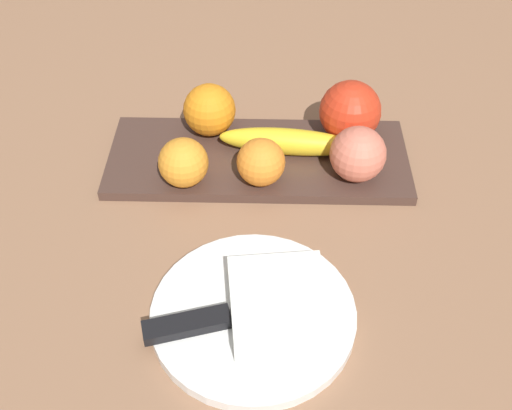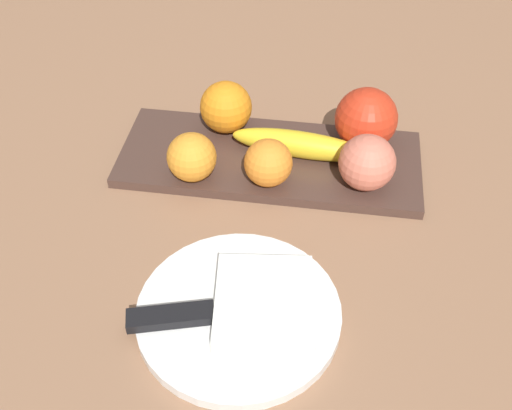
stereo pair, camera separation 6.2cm
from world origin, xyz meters
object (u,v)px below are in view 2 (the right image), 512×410
Objects in this scene: orange_center at (268,163)px; knife at (186,316)px; banana at (300,145)px; orange_near_apple at (226,107)px; orange_near_banana at (192,157)px; folded_napkin at (264,305)px; dinner_plate at (239,313)px; apple at (366,119)px; fruit_tray at (270,159)px; peach at (367,163)px.

orange_center reaches higher than knife.
banana is 2.57× the size of orange_near_apple.
folded_napkin is (0.12, -0.20, -0.02)m from orange_near_banana.
apple is at bearing 67.62° from dinner_plate.
orange_near_apple is (-0.11, 0.04, 0.02)m from banana.
apple is 0.32m from dinner_plate.
banana reaches higher than fruit_tray.
peach is (0.00, -0.08, -0.01)m from apple.
knife is (-0.06, -0.22, -0.03)m from orange_center.
fruit_tray is at bearing 15.10° from banana.
orange_near_banana is (-0.21, -0.10, -0.01)m from apple.
orange_near_apple is at bearing 125.30° from orange_center.
orange_near_banana reaches higher than banana.
orange_center is (-0.03, -0.06, 0.01)m from banana.
apple reaches higher than banana.
orange_near_apple is at bearing 76.85° from orange_near_banana.
orange_center is (-0.12, -0.09, -0.01)m from apple.
dinner_plate is at bearing -112.38° from apple.
dinner_plate is (0.07, -0.30, -0.04)m from orange_near_apple.
folded_napkin reaches higher than knife.
peach is 0.29m from knife.
peach is 0.40× the size of knife.
folded_napkin is at bearing -83.61° from orange_center.
orange_center is at bearing 64.45° from banana.
apple is 0.19m from orange_near_apple.
apple is 0.73× the size of folded_napkin.
fruit_tray is at bearing 162.38° from peach.
orange_near_apple is (-0.19, 0.01, -0.01)m from apple.
knife is at bearing -87.22° from orange_near_apple.
peach is at bearing 36.93° from knife.
folded_napkin is at bearing -72.73° from orange_near_apple.
orange_near_banana is at bearing 30.70° from banana.
banana is 1.03× the size of knife.
orange_near_apple is 0.40× the size of knife.
peach is at bearing -25.08° from orange_near_apple.
banana is 0.12m from orange_near_apple.
banana is 0.85× the size of dinner_plate.
orange_near_banana is (-0.09, -0.06, 0.04)m from fruit_tray.
banana is at bearing 151.76° from peach.
folded_napkin is at bearing -59.01° from orange_near_banana.
folded_napkin is 0.64× the size of knife.
dinner_plate is 1.90× the size of folded_napkin.
orange_center is (0.10, 0.00, -0.00)m from orange_near_banana.
folded_napkin is at bearing -114.76° from peach.
fruit_tray is at bearing -36.81° from orange_near_apple.
apple reaches higher than fruit_tray.
orange_near_banana is at bearing -103.15° from orange_near_apple.
orange_near_banana is at bearing -149.08° from fruit_tray.
banana reaches higher than folded_napkin.
peach is at bearing 59.55° from dinner_plate.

